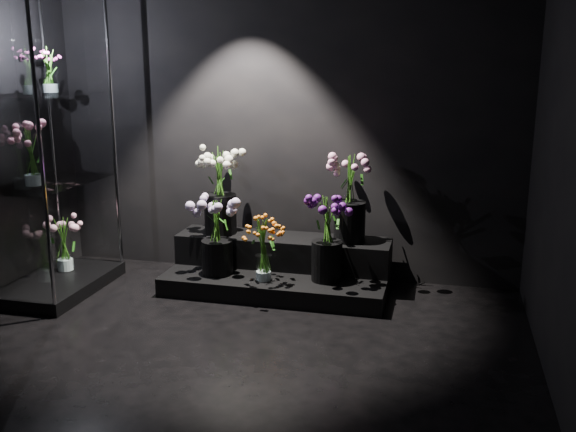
% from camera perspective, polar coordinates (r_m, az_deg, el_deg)
% --- Properties ---
extents(floor, '(4.00, 4.00, 0.00)m').
position_cam_1_polar(floor, '(3.98, -7.81, -14.03)').
color(floor, black).
rests_on(floor, ground).
extents(wall_back, '(4.00, 0.00, 4.00)m').
position_cam_1_polar(wall_back, '(5.44, -0.48, 9.12)').
color(wall_back, black).
rests_on(wall_back, floor).
extents(display_riser, '(1.79, 0.80, 0.40)m').
position_cam_1_polar(display_riser, '(5.33, -0.72, -4.56)').
color(display_riser, black).
rests_on(display_riser, floor).
extents(display_case, '(0.63, 1.05, 2.32)m').
position_cam_1_polar(display_case, '(5.34, -20.61, 5.54)').
color(display_case, black).
rests_on(display_case, floor).
extents(bouquet_orange_bells, '(0.34, 0.34, 0.51)m').
position_cam_1_polar(bouquet_orange_bells, '(5.00, -2.22, -2.86)').
color(bouquet_orange_bells, white).
rests_on(bouquet_orange_bells, display_riser).
extents(bouquet_lilac, '(0.38, 0.38, 0.60)m').
position_cam_1_polar(bouquet_lilac, '(5.16, -6.36, -1.48)').
color(bouquet_lilac, black).
rests_on(bouquet_lilac, display_riser).
extents(bouquet_purple, '(0.35, 0.35, 0.67)m').
position_cam_1_polar(bouquet_purple, '(4.97, 3.51, -1.68)').
color(bouquet_purple, black).
rests_on(bouquet_purple, display_riser).
extents(bouquet_cream_roses, '(0.42, 0.42, 0.73)m').
position_cam_1_polar(bouquet_cream_roses, '(5.41, -6.10, 2.69)').
color(bouquet_cream_roses, black).
rests_on(bouquet_cream_roses, display_riser).
extents(bouquet_pink_roses, '(0.45, 0.45, 0.71)m').
position_cam_1_polar(bouquet_pink_roses, '(5.17, 5.55, 2.01)').
color(bouquet_pink_roses, black).
rests_on(bouquet_pink_roses, display_riser).
extents(bouquet_case_pink, '(0.29, 0.29, 0.48)m').
position_cam_1_polar(bouquet_case_pink, '(5.25, -21.85, 5.21)').
color(bouquet_case_pink, white).
rests_on(bouquet_case_pink, display_case).
extents(bouquet_case_magenta, '(0.24, 0.24, 0.34)m').
position_cam_1_polar(bouquet_case_magenta, '(5.45, -20.49, 12.09)').
color(bouquet_case_magenta, white).
rests_on(bouquet_case_magenta, display_case).
extents(bouquet_case_base_pink, '(0.41, 0.41, 0.45)m').
position_cam_1_polar(bouquet_case_base_pink, '(5.69, -19.34, -2.24)').
color(bouquet_case_base_pink, white).
rests_on(bouquet_case_base_pink, display_case).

